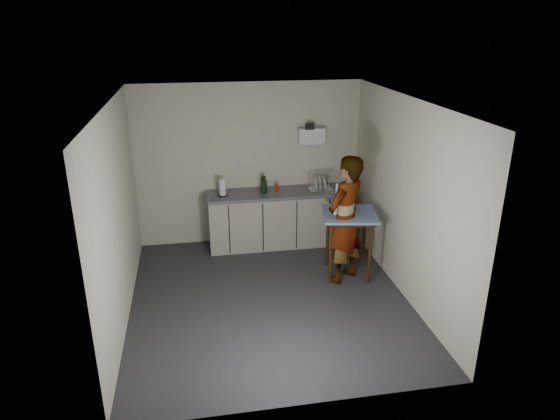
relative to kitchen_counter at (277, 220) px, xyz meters
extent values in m
plane|color=#2A292F|center=(-0.40, -1.70, -0.43)|extent=(4.00, 4.00, 0.00)
cube|color=beige|center=(-0.40, 0.29, 0.87)|extent=(3.60, 0.02, 2.60)
cube|color=beige|center=(1.39, -1.70, 0.87)|extent=(0.02, 4.00, 2.60)
cube|color=beige|center=(-2.19, -1.70, 0.87)|extent=(0.02, 4.00, 2.60)
cube|color=white|center=(-0.40, -1.70, 2.17)|extent=(3.60, 4.00, 0.01)
cube|color=black|center=(0.00, 0.00, -0.39)|extent=(2.20, 0.52, 0.08)
cube|color=#B2AE9E|center=(0.00, 0.00, 0.00)|extent=(2.20, 0.58, 0.86)
cube|color=#545860|center=(0.00, 0.00, 0.46)|extent=(2.24, 0.62, 0.05)
cube|color=black|center=(-0.80, -0.29, 0.00)|extent=(0.02, 0.01, 0.80)
cube|color=black|center=(-0.27, -0.29, 0.00)|extent=(0.02, 0.01, 0.80)
cube|color=black|center=(0.27, -0.29, 0.00)|extent=(0.01, 0.01, 0.80)
cube|color=black|center=(0.80, -0.29, 0.00)|extent=(0.02, 0.01, 0.80)
cube|color=white|center=(0.60, 0.22, 1.32)|extent=(0.42, 0.16, 0.24)
cube|color=white|center=(0.60, 0.27, 1.18)|extent=(0.30, 0.06, 0.04)
cube|color=black|center=(0.55, 0.13, 1.48)|extent=(0.14, 0.02, 0.10)
cylinder|color=#391F0D|center=(0.51, -1.42, 0.01)|extent=(0.05, 0.05, 0.88)
cylinder|color=#391F0D|center=(1.04, -1.52, 0.01)|extent=(0.05, 0.05, 0.88)
cylinder|color=#391F0D|center=(0.61, -0.89, 0.01)|extent=(0.05, 0.05, 0.88)
cylinder|color=#391F0D|center=(1.14, -0.99, 0.01)|extent=(0.05, 0.05, 0.88)
cube|color=#391F0D|center=(0.83, -1.21, 0.47)|extent=(0.76, 0.76, 0.04)
cube|color=navy|center=(0.83, -1.21, 0.51)|extent=(0.86, 0.86, 0.03)
imported|color=#B2A593|center=(0.72, -1.33, 0.48)|extent=(0.79, 0.76, 1.82)
imported|color=black|center=(-0.21, -0.02, 0.63)|extent=(0.12, 0.12, 0.29)
cylinder|color=red|center=(0.01, 0.05, 0.54)|extent=(0.06, 0.06, 0.11)
cylinder|color=black|center=(-0.21, 0.03, 0.61)|extent=(0.08, 0.08, 0.26)
cylinder|color=black|center=(-0.86, -0.05, 0.49)|extent=(0.15, 0.15, 0.01)
cylinder|color=white|center=(-0.86, -0.05, 0.63)|extent=(0.10, 0.10, 0.26)
cube|color=silver|center=(0.71, -0.03, 0.49)|extent=(0.37, 0.28, 0.02)
cylinder|color=silver|center=(0.54, -0.15, 0.62)|extent=(0.01, 0.01, 0.24)
cylinder|color=silver|center=(0.88, -0.15, 0.62)|extent=(0.01, 0.01, 0.24)
cylinder|color=silver|center=(0.54, 0.09, 0.62)|extent=(0.01, 0.01, 0.24)
cylinder|color=silver|center=(0.88, 0.09, 0.62)|extent=(0.01, 0.01, 0.24)
cylinder|color=white|center=(0.62, -0.03, 0.60)|extent=(0.05, 0.21, 0.20)
cylinder|color=white|center=(0.69, -0.03, 0.60)|extent=(0.05, 0.21, 0.20)
cylinder|color=white|center=(0.77, -0.03, 0.60)|extent=(0.05, 0.21, 0.20)
cube|color=white|center=(0.75, -1.17, 0.53)|extent=(0.34, 0.34, 0.01)
cube|color=white|center=(0.71, -1.28, 0.58)|extent=(0.25, 0.10, 0.10)
cube|color=white|center=(0.80, -1.05, 0.58)|extent=(0.25, 0.10, 0.10)
cube|color=white|center=(0.63, -1.12, 0.58)|extent=(0.10, 0.25, 0.10)
cube|color=white|center=(0.87, -1.21, 0.58)|extent=(0.10, 0.25, 0.10)
cube|color=white|center=(0.80, -1.04, 0.76)|extent=(0.25, 0.10, 0.26)
cylinder|color=white|center=(0.75, -1.17, 0.58)|extent=(0.18, 0.18, 0.10)
sphere|color=#E654AA|center=(0.70, -1.18, 0.65)|extent=(0.06, 0.06, 0.06)
sphere|color=#548AE6|center=(0.78, -1.21, 0.65)|extent=(0.06, 0.06, 0.06)
sphere|color=#55CF7D|center=(0.77, -1.12, 0.65)|extent=(0.06, 0.06, 0.06)
sphere|color=#E654AA|center=(0.73, -1.11, 0.65)|extent=(0.06, 0.06, 0.06)
camera|label=1|loc=(-1.28, -7.42, 3.06)|focal=32.00mm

